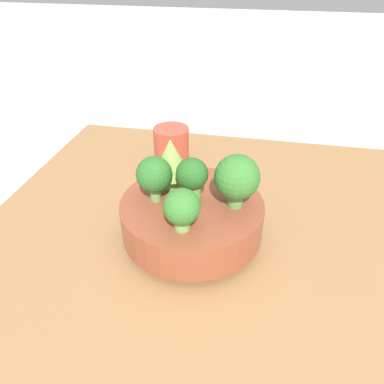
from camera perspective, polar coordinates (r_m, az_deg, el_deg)
ground_plane at (r=0.70m, az=3.47°, el=-8.12°), size 6.00×6.00×0.00m
table at (r=0.69m, az=3.53°, el=-6.76°), size 0.84×0.76×0.04m
bowl at (r=0.63m, az=0.00°, el=-3.92°), size 0.24×0.24×0.07m
romanesco_piece_near at (r=0.61m, az=-3.26°, el=5.04°), size 0.06×0.06×0.09m
broccoli_floret_right at (r=0.59m, az=-5.78°, el=2.57°), size 0.06×0.06×0.08m
broccoli_floret_back at (r=0.53m, az=-1.57°, el=-2.42°), size 0.05×0.05×0.07m
broccoli_floret_left at (r=0.58m, az=6.87°, el=2.11°), size 0.07×0.07×0.09m
broccoli_floret_center at (r=0.58m, az=0.00°, el=2.20°), size 0.05×0.05×0.08m
cup at (r=0.83m, az=-3.14°, el=6.70°), size 0.08×0.08×0.09m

